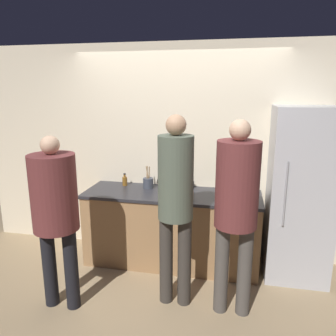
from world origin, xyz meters
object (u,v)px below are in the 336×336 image
Objects in this scene: bottle_clear at (166,184)px; bottle_amber at (125,181)px; refrigerator at (300,195)px; person_left at (55,205)px; fruit_bowl at (182,195)px; cup_black at (191,185)px; potted_plant at (222,183)px; cup_yellow at (226,186)px; person_center at (176,197)px; utensil_crock at (148,183)px; person_right at (236,201)px.

bottle_clear is 0.58m from bottle_amber.
refrigerator is 1.13× the size of person_left.
bottle_clear reaches higher than bottle_amber.
fruit_bowl is (1.02, 0.86, -0.11)m from person_left.
potted_plant is (0.38, -0.12, 0.08)m from cup_black.
cup_yellow is at bearing 41.58° from fruit_bowl.
bottle_amber is at bearing -176.26° from cup_black.
bottle_amber is 0.83m from cup_black.
refrigerator is at bearing 32.52° from person_center.
refrigerator is 1.74m from utensil_crock.
fruit_bowl is at bearing -138.42° from cup_yellow.
cup_black and cup_yellow have the same top height.
person_left is 19.43× the size of cup_black.
person_left is 1.34m from fruit_bowl.
bottle_clear is (-0.26, 0.79, -0.11)m from person_center.
refrigerator is 2.52m from person_left.
fruit_bowl is 0.52m from potted_plant.
fruit_bowl is at bearing -171.14° from refrigerator.
refrigerator reaches higher than fruit_bowl.
refrigerator is 8.74× the size of potted_plant.
cup_yellow is at bearing 96.15° from person_right.
potted_plant is (0.90, -0.03, 0.05)m from utensil_crock.
refrigerator reaches higher than bottle_clear.
person_center is at bearing 176.06° from person_right.
bottle_amber is (-0.78, 0.36, 0.02)m from fruit_bowl.
person_right is 6.78× the size of fruit_bowl.
person_right is 11.68× the size of bottle_amber.
cup_black is 0.41m from potted_plant.
refrigerator is 1.04× the size of person_right.
person_left is at bearing -139.91° from fruit_bowl.
cup_black is at bearing 49.96° from person_left.
refrigerator reaches higher than person_left.
bottle_clear is at bearing 137.46° from fruit_bowl.
fruit_bowl is 3.12× the size of cup_black.
potted_plant is at bearing -108.97° from cup_yellow.
potted_plant reaches higher than fruit_bowl.
fruit_bowl is (-0.04, 0.58, -0.17)m from person_center.
utensil_crock is at bearing 155.19° from bottle_clear.
cup_yellow is (0.43, 0.01, 0.00)m from cup_black.
person_left is at bearing -101.25° from bottle_amber.
person_center is at bearing -86.09° from fruit_bowl.
utensil_crock is 0.95m from cup_yellow.
person_left is 10.72× the size of bottle_amber.
fruit_bowl is 1.72× the size of bottle_amber.
refrigerator is at bearing 50.47° from person_right.
refrigerator is at bearing 24.83° from person_left.
utensil_crock reaches higher than cup_yellow.
refrigerator reaches higher than potted_plant.
person_center is 0.96m from potted_plant.
refrigerator is 22.03× the size of cup_black.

